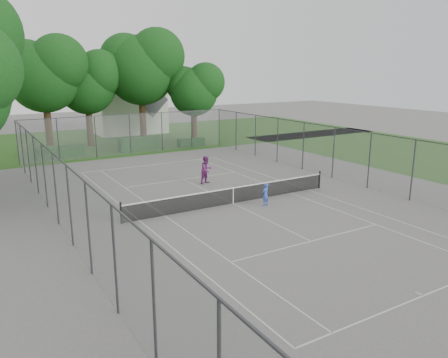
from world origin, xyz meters
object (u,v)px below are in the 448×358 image
tennis_net (233,195)px  woman_player (206,170)px  girl_player (265,194)px  house (127,99)px

tennis_net → woman_player: bearing=79.5°
tennis_net → girl_player: girl_player is taller
house → girl_player: bearing=-95.5°
tennis_net → girl_player: size_ratio=10.06×
girl_player → woman_player: (-0.46, 5.87, 0.27)m
house → woman_player: 25.92m
house → woman_player: house is taller
tennis_net → house: size_ratio=1.34×
girl_player → house: bearing=-115.1°
tennis_net → woman_player: woman_player is taller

